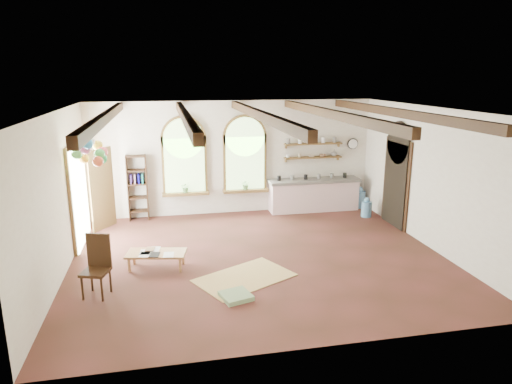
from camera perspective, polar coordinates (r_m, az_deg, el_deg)
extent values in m
plane|color=#5A2A25|center=(10.11, 0.43, -8.18)|extent=(8.00, 8.00, 0.00)
cube|color=brown|center=(12.81, -8.91, 3.32)|extent=(1.24, 0.08, 1.64)
cylinder|color=brown|center=(12.69, -9.05, 6.65)|extent=(1.24, 0.08, 1.24)
cube|color=#96C173|center=(12.77, -8.91, 3.29)|extent=(1.10, 0.04, 1.50)
cube|color=brown|center=(12.90, -8.76, -0.20)|extent=(1.30, 0.28, 0.08)
cube|color=brown|center=(12.99, -1.40, 3.65)|extent=(1.24, 0.08, 1.64)
cylinder|color=brown|center=(12.87, -1.42, 6.93)|extent=(1.24, 0.08, 1.24)
cube|color=#96C173|center=(12.95, -1.36, 3.62)|extent=(1.10, 0.04, 1.50)
cube|color=brown|center=(13.08, -1.30, 0.18)|extent=(1.30, 0.28, 0.08)
cube|color=brown|center=(11.44, -21.29, -0.39)|extent=(0.10, 1.90, 2.50)
cube|color=black|center=(12.46, 17.02, 0.89)|extent=(0.10, 1.30, 2.40)
cube|color=beige|center=(13.48, 7.21, -0.51)|extent=(2.60, 0.55, 0.86)
cube|color=slate|center=(13.37, 7.27, 1.44)|extent=(2.68, 0.62, 0.08)
cube|color=brown|center=(13.41, 7.12, 4.32)|extent=(1.70, 0.24, 0.04)
cube|color=brown|center=(13.34, 7.17, 6.01)|extent=(1.70, 0.24, 0.04)
cylinder|color=black|center=(13.86, 12.01, 5.91)|extent=(0.32, 0.04, 0.32)
cube|color=#342310|center=(12.84, -15.71, 0.46)|extent=(0.03, 0.32, 1.80)
cube|color=#342310|center=(12.81, -13.48, 0.57)|extent=(0.03, 0.32, 1.80)
cube|color=#B17451|center=(9.69, -12.37, -7.50)|extent=(1.29, 0.77, 0.04)
cube|color=#B17451|center=(9.70, -15.57, -8.77)|extent=(0.05, 0.05, 0.30)
cube|color=#B17451|center=(9.49, -9.46, -8.96)|extent=(0.05, 0.05, 0.30)
cube|color=#B17451|center=(10.05, -15.00, -7.90)|extent=(0.05, 0.05, 0.30)
cube|color=#B17451|center=(9.84, -9.11, -8.06)|extent=(0.05, 0.05, 0.30)
cube|color=#342310|center=(8.77, -19.43, -9.41)|extent=(0.56, 0.56, 0.05)
cube|color=#342310|center=(8.81, -19.05, -6.94)|extent=(0.44, 0.18, 0.66)
cube|color=tan|center=(9.15, -1.44, -10.66)|extent=(2.15, 1.85, 0.02)
cube|color=gray|center=(8.39, -2.53, -12.86)|extent=(0.62, 0.62, 0.09)
cylinder|color=#588FBD|center=(14.05, 12.80, -0.91)|extent=(0.33, 0.33, 0.50)
sphere|color=#588FBD|center=(13.97, 12.87, 0.30)|extent=(0.18, 0.18, 0.18)
cylinder|color=#588FBD|center=(13.20, 13.64, -2.09)|extent=(0.29, 0.29, 0.44)
sphere|color=#588FBD|center=(13.13, 13.71, -0.98)|extent=(0.16, 0.16, 0.16)
cylinder|color=white|center=(10.09, -19.95, 7.26)|extent=(0.01, 0.01, 0.85)
sphere|color=green|center=(10.17, -18.72, 3.96)|extent=(0.22, 0.22, 0.22)
sphere|color=#F6525D|center=(10.29, -18.61, 4.76)|extent=(0.22, 0.22, 0.22)
sphere|color=yellow|center=(10.43, -19.19, 5.51)|extent=(0.22, 0.22, 0.22)
sphere|color=silver|center=(10.28, -20.09, 5.99)|extent=(0.22, 0.22, 0.22)
sphere|color=orange|center=(10.33, -20.72, 3.94)|extent=(0.22, 0.22, 0.22)
sphere|color=#5AC353|center=(10.18, -21.49, 4.41)|extent=(0.22, 0.22, 0.22)
sphere|color=#C05A97|center=(10.05, -20.56, 5.07)|extent=(0.22, 0.22, 0.22)
sphere|color=#37A1EC|center=(9.90, -20.31, 5.67)|extent=(0.22, 0.22, 0.22)
sphere|color=#FD6138|center=(9.88, -19.15, 3.63)|extent=(0.22, 0.22, 0.22)
sphere|color=#4EDE5F|center=(10.06, -18.96, 4.52)|extent=(0.22, 0.22, 0.22)
imported|color=olive|center=(9.87, -13.60, -6.95)|extent=(0.23, 0.29, 0.02)
cube|color=black|center=(9.56, -12.57, -7.66)|extent=(0.24, 0.31, 0.01)
imported|color=#598C4C|center=(12.82, -8.78, 0.59)|extent=(0.27, 0.23, 0.30)
imported|color=#598C4C|center=(13.00, -1.29, 0.96)|extent=(0.27, 0.23, 0.30)
imported|color=white|center=(13.18, 4.02, 4.52)|extent=(0.12, 0.10, 0.10)
imported|color=beige|center=(13.27, 5.48, 4.55)|extent=(0.10, 0.10, 0.09)
imported|color=beige|center=(13.38, 6.92, 4.51)|extent=(0.22, 0.22, 0.05)
imported|color=#8C664C|center=(13.49, 8.34, 4.56)|extent=(0.20, 0.20, 0.06)
imported|color=slate|center=(13.60, 9.74, 4.86)|extent=(0.18, 0.18, 0.19)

